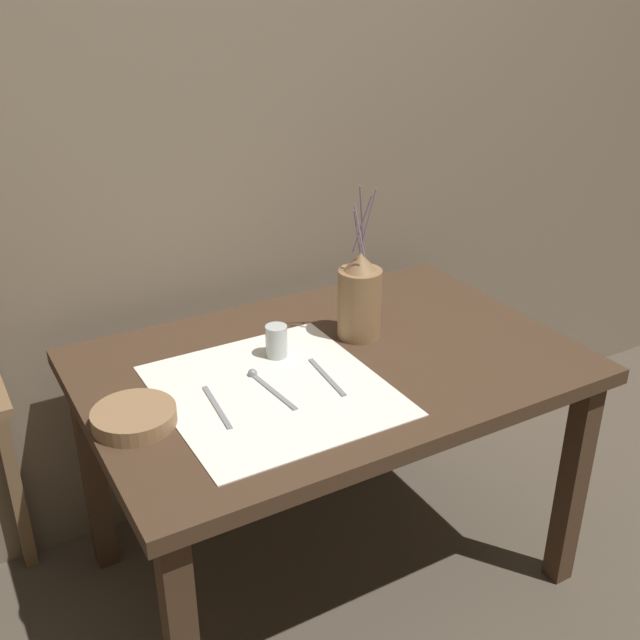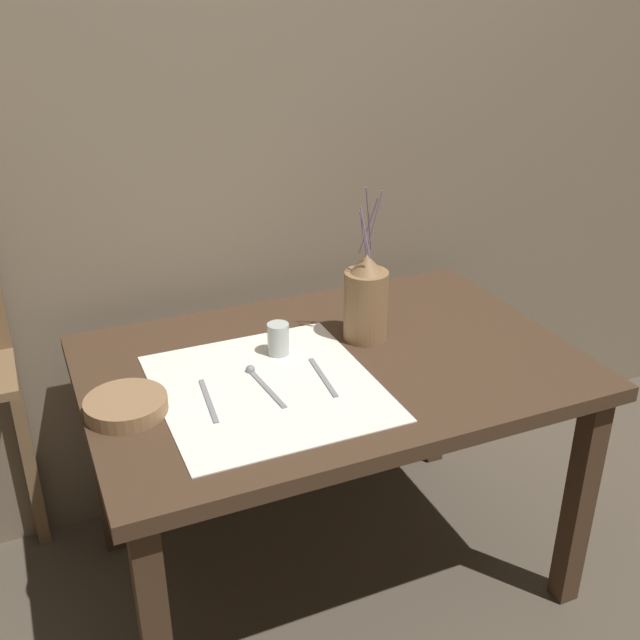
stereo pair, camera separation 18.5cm
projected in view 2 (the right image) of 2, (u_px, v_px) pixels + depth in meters
name	position (u px, v px, depth m)	size (l,w,h in m)	color
ground_plane	(330.00, 568.00, 2.22)	(12.00, 12.00, 0.00)	brown
stone_wall_back	(257.00, 126.00, 2.14)	(7.00, 0.06, 2.40)	#7A6B56
wooden_table	(331.00, 389.00, 1.95)	(1.25, 0.84, 0.70)	#422D1E
linen_cloth	(267.00, 387.00, 1.79)	(0.51, 0.55, 0.00)	white
pitcher_with_flowers	(366.00, 300.00, 1.98)	(0.12, 0.12, 0.42)	olive
wooden_bowl	(126.00, 406.00, 1.68)	(0.19, 0.19, 0.04)	#8E6B47
glass_tumbler_near	(278.00, 339.00, 1.92)	(0.06, 0.06, 0.08)	#B7C1BC
fork_inner	(209.00, 400.00, 1.73)	(0.03, 0.19, 0.00)	gray
spoon_inner	(257.00, 377.00, 1.83)	(0.04, 0.21, 0.02)	gray
knife_center	(323.00, 377.00, 1.83)	(0.03, 0.19, 0.00)	gray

